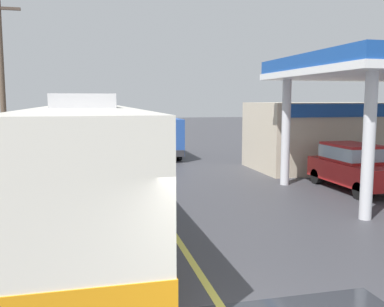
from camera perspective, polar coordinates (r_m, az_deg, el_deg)
The scene contains 9 objects.
ground at distance 25.27m, azimuth -8.68°, elevation -0.96°, with size 120.00×120.00×0.00m, color #38383D.
lane_divider_stripe at distance 20.35m, azimuth -7.45°, elevation -2.88°, with size 0.16×50.00×0.01m, color #D8CC4C.
coach_bus_main at distance 11.19m, azimuth -14.09°, elevation -2.36°, with size 2.60×11.04×3.69m.
gas_station_roadside at distance 21.21m, azimuth 19.71°, elevation 4.30°, with size 9.10×11.95×5.10m.
car_at_pump at distance 17.94m, azimuth 20.65°, elevation -1.37°, with size 1.70×4.20×1.82m.
minibus_opposing_lane at distance 26.80m, azimuth -4.45°, elevation 2.73°, with size 2.04×6.13×2.44m.
pedestrian_near_pump at distance 19.64m, azimuth 17.23°, elevation -0.77°, with size 0.55×0.22×1.66m.
car_trailing_behind_bus at distance 28.15m, azimuth -13.66°, elevation 1.82°, with size 1.70×4.20×1.82m.
utility_pole_roadside at distance 20.42m, azimuth -24.02°, elevation 8.37°, with size 1.80×0.24×8.00m.
Camera 1 is at (-2.12, -4.93, 3.53)m, focal length 39.96 mm.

